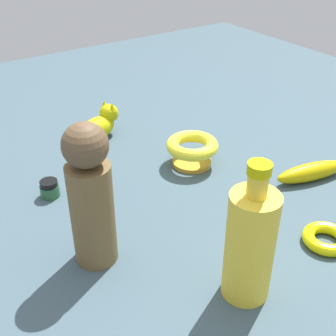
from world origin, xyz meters
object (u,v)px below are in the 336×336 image
Objects in this scene: bowl at (192,148)px; bangle at (326,238)px; person_figure_adult at (91,197)px; banana at (311,172)px; cat_figurine at (99,125)px; bottle_tall at (250,244)px; nail_polish_jar at (50,189)px.

bangle is (-0.35, -0.03, -0.03)m from bowl.
person_figure_adult is (0.19, 0.35, 0.11)m from bangle.
person_figure_adult is (-0.15, 0.31, 0.08)m from bowl.
bowl reaches higher than banana.
bottle_tall is (-0.58, 0.05, 0.06)m from cat_figurine.
bottle_tall is (-0.20, -0.15, -0.03)m from person_figure_adult.
person_figure_adult is at bearing 38.14° from bottle_tall.
nail_polish_jar is 0.24m from person_figure_adult.
bowl reaches higher than nail_polish_jar.
bowl is 0.35m from bangle.
cat_figurine is at bearing -49.43° from nail_polish_jar.
nail_polish_jar reaches higher than bangle.
person_figure_adult is 1.78× the size of cat_figurine.
bowl is 0.26m from banana.
bowl is 0.32m from nail_polish_jar.
bowl is at bearing -154.30° from cat_figurine.
nail_polish_jar is at bearing -14.77° from banana.
bangle is at bearing -119.25° from person_figure_adult.
cat_figurine reaches higher than nail_polish_jar.
bowl is at bearing -35.32° from banana.
bowl is 0.46× the size of person_figure_adult.
cat_figurine is 0.84× the size of banana.
bowl is at bearing -24.51° from bottle_tall.
cat_figurine reaches higher than bangle.
person_figure_adult is 0.50m from banana.
banana is (-0.04, -0.48, -0.10)m from person_figure_adult.
bangle is (-0.41, -0.34, -0.01)m from nail_polish_jar.
cat_figurine is at bearing 25.70° from bowl.
banana is (0.15, -0.14, 0.01)m from bangle.
nail_polish_jar is 0.23× the size of banana.
bangle is at bearing -165.93° from cat_figurine.
banana reaches higher than bangle.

